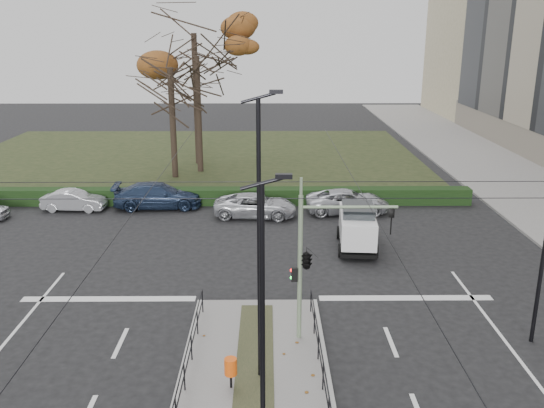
% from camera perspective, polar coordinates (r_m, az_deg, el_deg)
% --- Properties ---
extents(ground, '(140.00, 140.00, 0.00)m').
position_cam_1_polar(ground, '(18.86, -1.73, -16.61)').
color(ground, black).
rests_on(ground, ground).
extents(sidewalk_east, '(8.00, 90.00, 0.14)m').
position_cam_1_polar(sidewalk_east, '(42.88, 23.78, 1.47)').
color(sidewalk_east, slate).
rests_on(sidewalk_east, ground).
extents(park, '(38.00, 26.00, 0.10)m').
position_cam_1_polar(park, '(49.25, -7.95, 4.58)').
color(park, black).
rests_on(park, ground).
extents(hedge, '(38.00, 1.00, 1.00)m').
position_cam_1_polar(hedge, '(36.29, -10.62, 0.75)').
color(hedge, black).
rests_on(hedge, ground).
extents(median_railing, '(4.14, 13.24, 0.92)m').
position_cam_1_polar(median_railing, '(16.16, -1.97, -18.81)').
color(median_railing, black).
rests_on(median_railing, median_island).
extents(catenary, '(20.00, 34.00, 6.00)m').
position_cam_1_polar(catenary, '(18.70, -1.72, -5.05)').
color(catenary, black).
rests_on(catenary, ground).
extents(traffic_light, '(3.49, 2.00, 5.14)m').
position_cam_1_polar(traffic_light, '(19.31, 3.69, -5.28)').
color(traffic_light, gray).
rests_on(traffic_light, median_island).
extents(litter_bin, '(0.38, 0.38, 0.97)m').
position_cam_1_polar(litter_bin, '(17.74, -4.12, -15.81)').
color(litter_bin, black).
rests_on(litter_bin, median_island).
extents(streetlamp_median_near, '(0.64, 0.13, 7.65)m').
position_cam_1_polar(streetlamp_median_near, '(12.33, -0.86, -14.22)').
color(streetlamp_median_near, black).
rests_on(streetlamp_median_near, median_island).
extents(streetlamp_median_far, '(0.73, 0.15, 8.73)m').
position_cam_1_polar(streetlamp_median_far, '(16.59, -1.21, -3.66)').
color(streetlamp_median_far, black).
rests_on(streetlamp_median_far, median_island).
extents(parked_car_second, '(3.80, 1.50, 1.23)m').
position_cam_1_polar(parked_car_second, '(36.42, -19.03, 0.34)').
color(parked_car_second, '#B5B7BD').
rests_on(parked_car_second, ground).
extents(parked_car_third, '(5.40, 2.47, 1.53)m').
position_cam_1_polar(parked_car_third, '(35.60, -11.23, 0.84)').
color(parked_car_third, '#1F2E4A').
rests_on(parked_car_third, ground).
extents(parked_car_fourth, '(4.91, 2.52, 1.33)m').
position_cam_1_polar(parked_car_fourth, '(33.29, -1.63, -0.14)').
color(parked_car_fourth, '#B5B7BD').
rests_on(parked_car_fourth, ground).
extents(white_van, '(2.16, 4.14, 2.20)m').
position_cam_1_polar(white_van, '(28.66, 8.44, -2.13)').
color(white_van, silver).
rests_on(white_van, ground).
extents(rust_tree, '(9.47, 9.47, 13.25)m').
position_cam_1_polar(rust_tree, '(45.74, -7.77, 16.43)').
color(rust_tree, black).
rests_on(rust_tree, park).
extents(bare_tree_center, '(6.98, 6.98, 11.32)m').
position_cam_1_polar(bare_tree_center, '(43.06, -7.47, 13.53)').
color(bare_tree_center, black).
rests_on(bare_tree_center, park).
extents(bare_tree_near, '(6.47, 6.47, 10.38)m').
position_cam_1_polar(bare_tree_near, '(41.59, -10.04, 12.40)').
color(bare_tree_near, black).
rests_on(bare_tree_near, park).
extents(parked_car_fifth, '(5.01, 2.49, 1.36)m').
position_cam_1_polar(parked_car_fifth, '(34.30, 7.51, 0.26)').
color(parked_car_fifth, '#B5B7BD').
rests_on(parked_car_fifth, ground).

